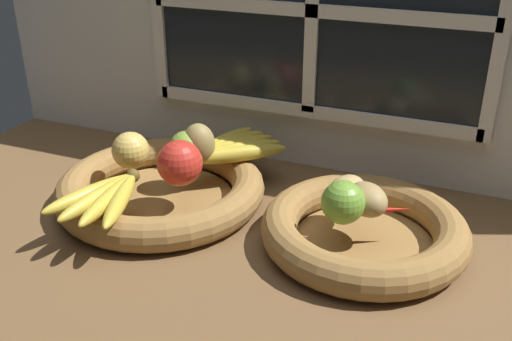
# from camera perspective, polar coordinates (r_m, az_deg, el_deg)

# --- Properties ---
(ground_plane) EXTENTS (1.40, 0.90, 0.03)m
(ground_plane) POSITION_cam_1_polar(r_m,az_deg,el_deg) (0.96, -0.23, -7.02)
(ground_plane) COLOR brown
(back_wall) EXTENTS (1.40, 0.05, 0.55)m
(back_wall) POSITION_cam_1_polar(r_m,az_deg,el_deg) (1.11, 5.82, 13.88)
(back_wall) COLOR silver
(back_wall) RESTS_ON ground_plane
(fruit_bowl_left) EXTENTS (0.37, 0.37, 0.06)m
(fruit_bowl_left) POSITION_cam_1_polar(r_m,az_deg,el_deg) (1.05, -9.24, -1.80)
(fruit_bowl_left) COLOR olive
(fruit_bowl_left) RESTS_ON ground_plane
(fruit_bowl_right) EXTENTS (0.32, 0.32, 0.06)m
(fruit_bowl_right) POSITION_cam_1_polar(r_m,az_deg,el_deg) (0.93, 10.48, -5.77)
(fruit_bowl_right) COLOR olive
(fruit_bowl_right) RESTS_ON ground_plane
(apple_green_back) EXTENTS (0.06, 0.06, 0.06)m
(apple_green_back) POSITION_cam_1_polar(r_m,az_deg,el_deg) (1.05, -6.76, 2.14)
(apple_green_back) COLOR #7AA338
(apple_green_back) RESTS_ON fruit_bowl_left
(apple_golden_left) EXTENTS (0.07, 0.07, 0.07)m
(apple_golden_left) POSITION_cam_1_polar(r_m,az_deg,el_deg) (1.05, -12.13, 1.93)
(apple_golden_left) COLOR #DBB756
(apple_golden_left) RESTS_ON fruit_bowl_left
(apple_red_right) EXTENTS (0.08, 0.08, 0.08)m
(apple_red_right) POSITION_cam_1_polar(r_m,az_deg,el_deg) (0.98, -7.44, 0.74)
(apple_red_right) COLOR red
(apple_red_right) RESTS_ON fruit_bowl_left
(pear_brown) EXTENTS (0.07, 0.07, 0.08)m
(pear_brown) POSITION_cam_1_polar(r_m,az_deg,el_deg) (1.05, -5.62, 2.57)
(pear_brown) COLOR olive
(pear_brown) RESTS_ON fruit_bowl_left
(banana_bunch_front) EXTENTS (0.14, 0.18, 0.03)m
(banana_bunch_front) POSITION_cam_1_polar(r_m,az_deg,el_deg) (0.95, -14.53, -2.49)
(banana_bunch_front) COLOR gold
(banana_bunch_front) RESTS_ON fruit_bowl_left
(banana_bunch_back) EXTENTS (0.17, 0.20, 0.03)m
(banana_bunch_back) POSITION_cam_1_polar(r_m,az_deg,el_deg) (1.08, -2.68, 2.14)
(banana_bunch_back) COLOR gold
(banana_bunch_back) RESTS_ON fruit_bowl_left
(potato_large) EXTENTS (0.09, 0.09, 0.05)m
(potato_large) POSITION_cam_1_polar(r_m,az_deg,el_deg) (0.90, 10.76, -2.78)
(potato_large) COLOR #A38451
(potato_large) RESTS_ON fruit_bowl_right
(potato_oblong) EXTENTS (0.07, 0.09, 0.04)m
(potato_oblong) POSITION_cam_1_polar(r_m,az_deg,el_deg) (0.94, 8.83, -1.80)
(potato_oblong) COLOR tan
(potato_oblong) RESTS_ON fruit_bowl_right
(lime_near) EXTENTS (0.07, 0.07, 0.07)m
(lime_near) POSITION_cam_1_polar(r_m,az_deg,el_deg) (0.87, 8.40, -3.23)
(lime_near) COLOR #6B9E33
(lime_near) RESTS_ON fruit_bowl_right
(chili_pepper) EXTENTS (0.10, 0.07, 0.02)m
(chili_pepper) POSITION_cam_1_polar(r_m,az_deg,el_deg) (0.90, 11.77, -3.81)
(chili_pepper) COLOR red
(chili_pepper) RESTS_ON fruit_bowl_right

